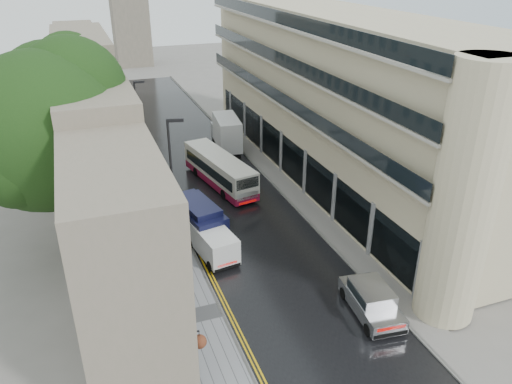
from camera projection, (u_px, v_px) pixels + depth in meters
road at (216, 184)px, 43.50m from camera, size 9.00×85.00×0.02m
left_sidewalk at (149, 193)px, 41.65m from camera, size 2.70×85.00×0.12m
right_sidewalk at (274, 174)px, 45.16m from camera, size 1.80×85.00×0.12m
old_shop_row at (92, 121)px, 40.07m from camera, size 4.50×56.00×12.00m
modern_block at (335, 98)px, 42.41m from camera, size 8.00×40.00×14.00m
tree_near at (49, 158)px, 30.25m from camera, size 10.56×10.56×13.89m
tree_far at (55, 111)px, 41.65m from camera, size 9.24×9.24×12.46m
cream_bus at (224, 184)px, 40.17m from camera, size 3.92×9.94×2.65m
white_lorry at (219, 140)px, 48.24m from camera, size 2.96×7.26×3.70m
silver_hatchback at (369, 322)px, 25.91m from camera, size 2.49×4.79×1.72m
white_van at (210, 257)px, 31.17m from camera, size 2.57×4.72×2.03m
navy_van at (196, 233)px, 32.98m from camera, size 3.24×5.84×2.82m
pedestrian at (156, 221)px, 35.17m from camera, size 0.86×0.71×2.01m
lamp_post_near at (173, 188)px, 31.71m from camera, size 1.05×0.49×9.08m
lamp_post_far at (139, 128)px, 44.18m from camera, size 0.92×0.23×8.16m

